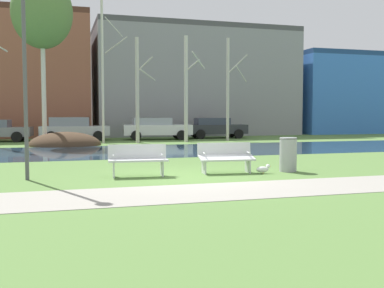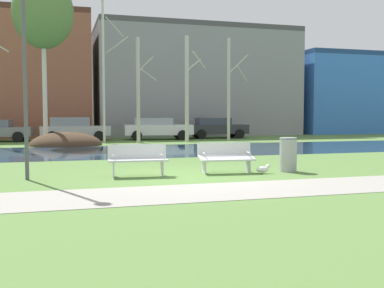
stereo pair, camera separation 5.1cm
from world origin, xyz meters
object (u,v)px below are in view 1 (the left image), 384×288
Objects in this scene: trash_bin at (288,154)px; parked_sedan_second_silver at (74,128)px; parked_wagon_fourth_dark at (215,127)px; parked_hatch_third_white at (156,128)px; bench_right at (226,157)px; seagull at (263,169)px; bench_left at (138,159)px; streetlamp at (24,32)px.

parked_sedan_second_silver is at bearing 107.48° from trash_bin.
parked_wagon_fourth_dark is (9.63, 0.24, -0.03)m from parked_sedan_second_silver.
parked_wagon_fourth_dark is (4.37, 0.60, -0.01)m from parked_hatch_third_white.
parked_hatch_third_white is 1.09× the size of parked_wagon_fourth_dark.
parked_sedan_second_silver is at bearing 101.88° from bench_right.
seagull is at bearing -23.62° from bench_right.
bench_left reaches higher than seagull.
trash_bin is at bearing 14.42° from seagull.
parked_hatch_third_white is at bearing 67.67° from streetlamp.
trash_bin is at bearing -88.93° from parked_hatch_third_white.
streetlamp is at bearing 177.11° from trash_bin.
bench_left is 4.46m from trash_bin.
trash_bin is (1.89, -0.20, 0.05)m from bench_right.
bench_right is 18.74m from parked_wagon_fourth_dark.
parked_wagon_fourth_dark is (5.94, 17.78, 0.28)m from bench_right.
parked_wagon_fourth_dark is (11.35, 17.60, -3.02)m from streetlamp.
parked_sedan_second_silver reaches higher than parked_wagon_fourth_dark.
parked_hatch_third_white is at bearing 91.07° from trash_bin.
seagull is (0.98, -0.43, -0.34)m from bench_right.
parked_wagon_fourth_dark reaches higher than trash_bin.
bench_right is at bearing -108.47° from parked_wagon_fourth_dark.
seagull is 0.11× the size of parked_wagon_fourth_dark.
streetlamp is 1.35× the size of parked_wagon_fourth_dark.
trash_bin is 0.22× the size of parked_hatch_third_white.
trash_bin is at bearing -102.68° from parked_wagon_fourth_dark.
parked_hatch_third_white is 4.41m from parked_wagon_fourth_dark.
parked_wagon_fourth_dark is (8.49, 17.78, 0.28)m from bench_left.
trash_bin reaches higher than bench_left.
bench_left is 2.56m from bench_right.
streetlamp is at bearing -112.33° from parked_hatch_third_white.
trash_bin reaches higher than bench_right.
seagull is 17.62m from parked_hatch_third_white.
streetlamp is (-6.40, 0.60, 3.65)m from seagull.
bench_right is 17.25m from parked_hatch_third_white.
bench_right is 0.29× the size of streetlamp.
bench_left is 1.63× the size of trash_bin.
trash_bin is 1.02m from seagull.
seagull is (3.54, -0.43, -0.34)m from bench_left.
streetlamp is 18.62m from parked_hatch_third_white.
parked_sedan_second_silver reaches higher than seagull.
trash_bin is 0.24× the size of parked_wagon_fourth_dark.
bench_right is 1.13m from seagull.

